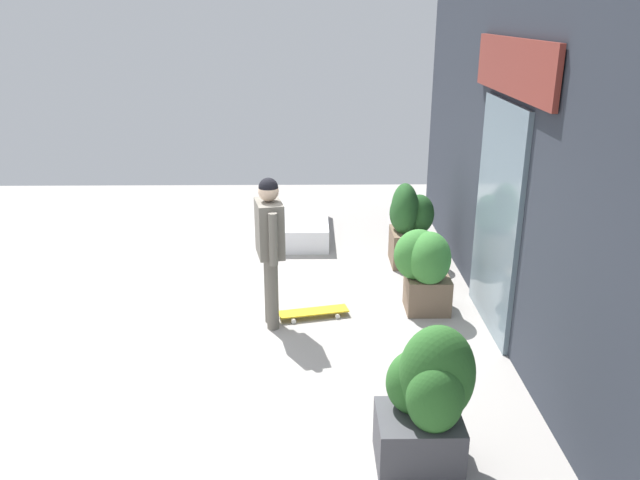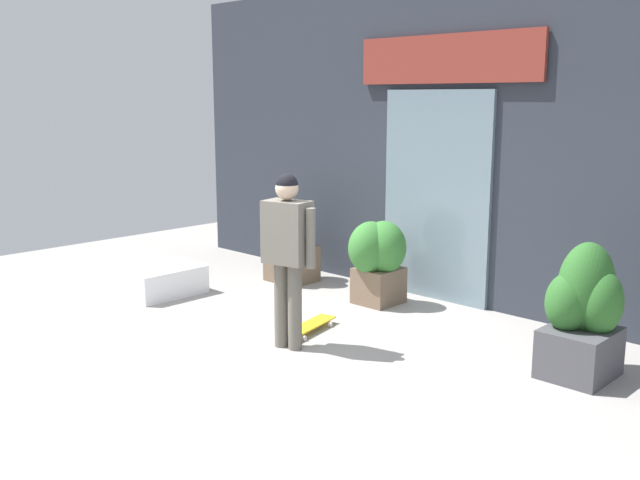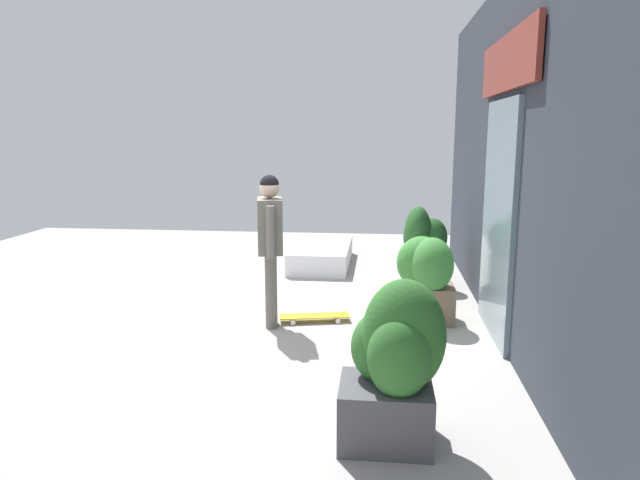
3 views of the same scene
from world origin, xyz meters
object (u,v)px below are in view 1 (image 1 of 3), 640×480
skateboarder (270,238)px  planter_box_mid (409,222)px  skateboard (314,312)px  planter_box_left (425,265)px  planter_box_right (428,398)px

skateboarder → planter_box_mid: bearing=34.4°
skateboarder → planter_box_mid: skateboarder is taller
skateboard → planter_box_left: size_ratio=0.83×
skateboard → planter_box_mid: 2.14m
planter_box_mid → skateboard: bearing=-38.4°
planter_box_left → planter_box_right: 2.64m
skateboard → planter_box_left: 1.36m
skateboard → planter_box_left: planter_box_left is taller
planter_box_left → planter_box_mid: size_ratio=0.87×
skateboarder → planter_box_right: bearing=-72.2°
planter_box_mid → skateboarder: bearing=-43.9°
planter_box_right → skateboard: bearing=-161.4°
skateboard → planter_box_mid: planter_box_mid is taller
skateboarder → planter_box_left: (-0.33, 1.71, -0.45)m
skateboard → planter_box_right: 2.65m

